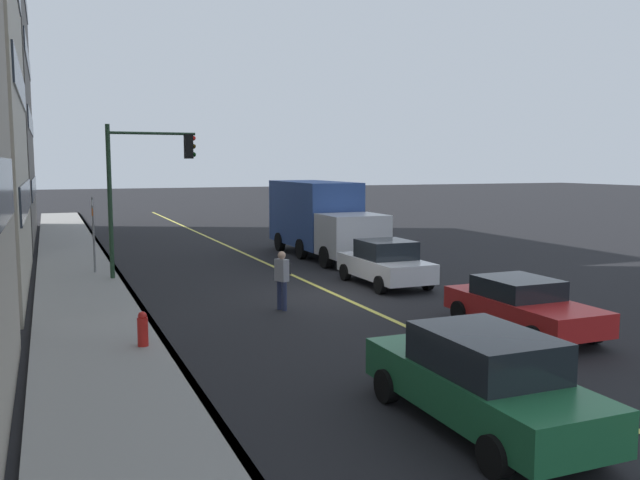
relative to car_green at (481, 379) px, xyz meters
The scene contains 12 objects.
ground 11.34m from the car_green, 11.50° to the right, with size 200.00×200.00×0.00m, color black.
sidewalk_slab 12.32m from the car_green, 25.61° to the left, with size 80.00×2.96×0.15m, color gray.
curb_edge 11.78m from the car_green, 19.43° to the left, with size 80.00×0.16×0.15m, color slate.
lane_stripe_center 11.34m from the car_green, 11.50° to the right, with size 80.00×0.16×0.01m, color #D8CC4C.
car_green is the anchor object (origin of this frame).
car_white 12.72m from the car_green, 21.02° to the right, with size 4.20×2.00×1.59m.
car_red 6.63m from the car_green, 44.56° to the right, with size 4.45×1.95×1.36m.
truck_blue 20.43m from the car_green, 15.13° to the right, with size 8.47×2.66×3.41m.
pedestrian_with_backpack 9.44m from the car_green, ahead, with size 0.46×0.46×1.73m.
traffic_light_mast 16.68m from the car_green, 10.73° to the left, with size 0.28×3.19×5.62m.
street_sign_post 18.36m from the car_green, 14.97° to the left, with size 0.60×0.08×2.99m.
fire_hydrant 7.86m from the car_green, 34.36° to the left, with size 0.24×0.24×0.94m.
Camera 1 is at (-19.65, 8.55, 4.23)m, focal length 37.37 mm.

